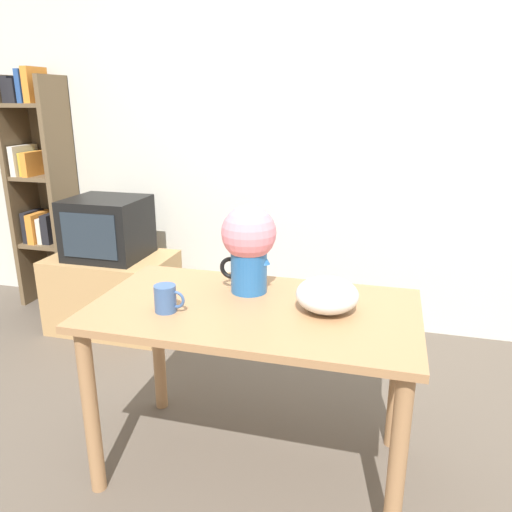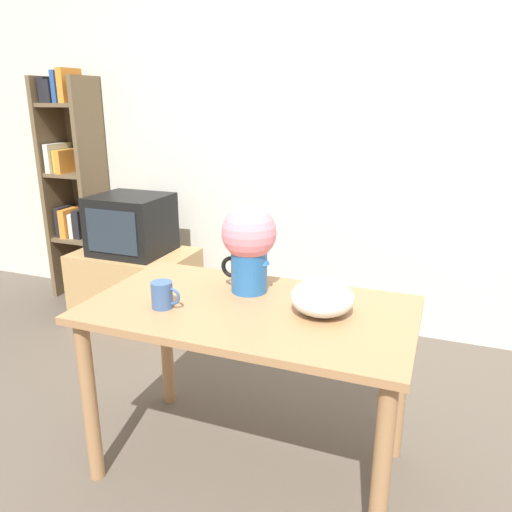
# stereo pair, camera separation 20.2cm
# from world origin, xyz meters

# --- Properties ---
(ground_plane) EXTENTS (12.00, 12.00, 0.00)m
(ground_plane) POSITION_xyz_m (0.00, 0.00, 0.00)
(ground_plane) COLOR brown
(wall_back) EXTENTS (8.00, 0.05, 2.60)m
(wall_back) POSITION_xyz_m (0.00, 1.73, 1.30)
(wall_back) COLOR silver
(wall_back) RESTS_ON ground_plane
(table) EXTENTS (1.26, 0.71, 0.74)m
(table) POSITION_xyz_m (-0.04, 0.17, 0.62)
(table) COLOR #A3754C
(table) RESTS_ON ground_plane
(flower_vase) EXTENTS (0.24, 0.22, 0.36)m
(flower_vase) POSITION_xyz_m (-0.11, 0.32, 0.95)
(flower_vase) COLOR #235B9E
(flower_vase) RESTS_ON table
(coffee_mug) EXTENTS (0.12, 0.08, 0.10)m
(coffee_mug) POSITION_xyz_m (-0.35, 0.04, 0.79)
(coffee_mug) COLOR #385689
(coffee_mug) RESTS_ON table
(white_bowl) EXTENTS (0.24, 0.24, 0.13)m
(white_bowl) POSITION_xyz_m (0.23, 0.20, 0.80)
(white_bowl) COLOR silver
(white_bowl) RESTS_ON table
(tv_stand) EXTENTS (0.79, 0.52, 0.51)m
(tv_stand) POSITION_xyz_m (-1.33, 1.24, 0.25)
(tv_stand) COLOR tan
(tv_stand) RESTS_ON ground_plane
(tv_set) EXTENTS (0.48, 0.44, 0.39)m
(tv_set) POSITION_xyz_m (-1.33, 1.24, 0.70)
(tv_set) COLOR black
(tv_set) RESTS_ON tv_stand
(bookshelf) EXTENTS (0.39, 0.33, 1.71)m
(bookshelf) POSITION_xyz_m (-2.04, 1.56, 0.92)
(bookshelf) COLOR brown
(bookshelf) RESTS_ON ground_plane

